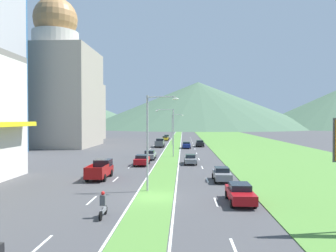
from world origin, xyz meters
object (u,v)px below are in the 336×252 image
object	(u,v)px
car_6	(165,138)
car_5	(200,143)
car_7	(240,193)
car_3	(222,174)
pickup_truck_1	(100,170)
pickup_truck_0	(160,143)
motorcycle_rider	(103,207)
car_9	(150,155)
street_lamp_near	(151,136)
car_0	(190,159)
car_4	(142,160)
street_lamp_mid	(171,129)
car_8	(167,137)
car_2	(186,145)
street_lamp_far	(174,127)

from	to	relation	value
car_6	car_5	bearing A→B (deg)	-156.04
car_6	car_7	bearing A→B (deg)	-172.28
car_3	pickup_truck_1	xyz separation A→B (m)	(-13.62, 1.05, 0.22)
pickup_truck_0	motorcycle_rider	world-z (taller)	pickup_truck_0
car_6	car_9	size ratio (longest dim) A/B	0.92
street_lamp_near	car_6	distance (m)	72.44
car_0	car_3	xyz separation A→B (m)	(3.10, -13.34, 0.03)
car_4	car_0	bearing A→B (deg)	-76.83
street_lamp_mid	car_8	xyz separation A→B (m)	(-3.44, 50.72, -4.24)
car_2	car_5	world-z (taller)	car_5
car_8	motorcycle_rider	bearing A→B (deg)	-179.87
street_lamp_far	motorcycle_rider	distance (m)	63.89
car_2	motorcycle_rider	bearing A→B (deg)	-6.62
car_0	street_lamp_far	bearing A→B (deg)	-174.35
car_9	motorcycle_rider	xyz separation A→B (m)	(0.18, -32.09, -0.03)
street_lamp_near	pickup_truck_0	bearing A→B (deg)	93.26
car_7	car_9	size ratio (longest dim) A/B	0.98
street_lamp_far	car_5	size ratio (longest dim) A/B	1.98
car_4	car_6	distance (m)	55.20
car_7	street_lamp_far	bearing A→B (deg)	-173.15
street_lamp_mid	pickup_truck_0	bearing A→B (deg)	99.69
car_0	car_5	distance (m)	31.50
car_2	street_lamp_far	bearing A→B (deg)	-162.23
street_lamp_mid	car_9	size ratio (longest dim) A/B	1.84
motorcycle_rider	street_lamp_mid	bearing A→B (deg)	-5.19
car_3	car_6	distance (m)	67.60
pickup_truck_0	car_9	bearing A→B (deg)	-179.71
car_9	street_lamp_far	bearing A→B (deg)	-5.53
car_0	car_7	distance (m)	22.67
car_8	car_7	bearing A→B (deg)	-172.93
car_4	pickup_truck_0	distance (m)	31.64
street_lamp_near	car_9	size ratio (longest dim) A/B	1.90
car_4	car_7	distance (m)	23.29
car_5	car_6	world-z (taller)	car_5
car_6	car_8	size ratio (longest dim) A/B	1.06
street_lamp_mid	car_4	xyz separation A→B (m)	(-3.86, -10.80, -4.25)
car_6	car_7	world-z (taller)	car_7
street_lamp_near	car_3	distance (m)	9.98
car_4	pickup_truck_1	bearing A→B (deg)	162.37
car_4	motorcycle_rider	bearing A→B (deg)	-178.61
car_0	motorcycle_rider	xyz separation A→B (m)	(-6.53, -26.74, 0.01)
pickup_truck_1	street_lamp_mid	bearing A→B (deg)	-18.67
car_6	car_8	bearing A→B (deg)	-0.87
car_4	pickup_truck_1	size ratio (longest dim) A/B	0.82
street_lamp_near	car_5	xyz separation A→B (m)	(7.10, 50.07, -4.35)
car_6	motorcycle_rider	size ratio (longest dim) A/B	2.17
car_3	car_9	xyz separation A→B (m)	(-9.82, 18.69, 0.02)
car_4	street_lamp_far	bearing A→B (deg)	-5.15
street_lamp_mid	car_5	bearing A→B (deg)	74.14
street_lamp_near	car_0	bearing A→B (deg)	77.76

